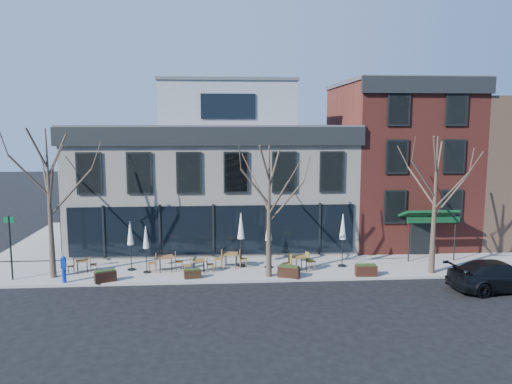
{
  "coord_description": "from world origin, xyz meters",
  "views": [
    {
      "loc": [
        0.43,
        -29.72,
        8.27
      ],
      "look_at": [
        2.74,
        2.0,
        3.93
      ],
      "focal_mm": 35.0,
      "sensor_mm": 36.0,
      "label": 1
    }
  ],
  "objects": [
    {
      "name": "red_brick_building",
      "position": [
        13.0,
        4.98,
        5.64
      ],
      "size": [
        8.2,
        11.78,
        11.18
      ],
      "color": "maroon",
      "rests_on": "ground"
    },
    {
      "name": "planter_1",
      "position": [
        -1.07,
        -3.95,
        0.4
      ],
      "size": [
        0.94,
        0.51,
        0.5
      ],
      "color": "black",
      "rests_on": "sidewalk_front"
    },
    {
      "name": "planter_3",
      "position": [
        8.24,
        -4.2,
        0.47
      ],
      "size": [
        1.17,
        0.51,
        0.64
      ],
      "color": "black",
      "rests_on": "sidewalk_front"
    },
    {
      "name": "sidewalk_front",
      "position": [
        3.25,
        -2.15,
        0.07
      ],
      "size": [
        33.5,
        4.7,
        0.15
      ],
      "primitive_type": "cube",
      "color": "gray",
      "rests_on": "ground"
    },
    {
      "name": "cafe_set_1",
      "position": [
        -2.61,
        -2.54,
        0.68
      ],
      "size": [
        2.0,
        0.86,
        1.04
      ],
      "color": "brown",
      "rests_on": "sidewalk_front"
    },
    {
      "name": "umbrella_2",
      "position": [
        1.6,
        -1.89,
        2.34
      ],
      "size": [
        0.5,
        0.5,
        3.1
      ],
      "color": "black",
      "rests_on": "sidewalk_front"
    },
    {
      "name": "cafe_set_4",
      "position": [
        4.75,
        -3.12,
        0.68
      ],
      "size": [
        2.03,
        1.05,
        1.04
      ],
      "color": "brown",
      "rests_on": "sidewalk_front"
    },
    {
      "name": "tree_mid",
      "position": [
        3.01,
        -3.9,
        3.79
      ],
      "size": [
        3.5,
        3.55,
        7.04
      ],
      "color": "#382B21",
      "rests_on": "sidewalk_front"
    },
    {
      "name": "cafe_set_0",
      "position": [
        -7.19,
        -2.44,
        0.57
      ],
      "size": [
        1.61,
        0.76,
        0.83
      ],
      "color": "brown",
      "rests_on": "sidewalk_front"
    },
    {
      "name": "sign_pole",
      "position": [
        -10.5,
        -3.5,
        2.07
      ],
      "size": [
        0.5,
        0.1,
        3.4
      ],
      "color": "black",
      "rests_on": "sidewalk_front"
    },
    {
      "name": "umbrella_3",
      "position": [
        3.15,
        -2.27,
        2.27
      ],
      "size": [
        0.48,
        0.48,
        3.01
      ],
      "color": "black",
      "rests_on": "sidewalk_front"
    },
    {
      "name": "corner_building",
      "position": [
        0.07,
        5.07,
        4.72
      ],
      "size": [
        18.39,
        10.39,
        11.1
      ],
      "color": "beige",
      "rests_on": "ground"
    },
    {
      "name": "cafe_set_3",
      "position": [
        1.02,
        -2.05,
        0.67
      ],
      "size": [
        1.94,
        0.85,
        1.01
      ],
      "color": "brown",
      "rests_on": "sidewalk_front"
    },
    {
      "name": "planter_0",
      "position": [
        -5.55,
        -4.2,
        0.45
      ],
      "size": [
        1.17,
        0.83,
        0.61
      ],
      "color": "black",
      "rests_on": "sidewalk_front"
    },
    {
      "name": "tree_right",
      "position": [
        12.01,
        -3.9,
        4.02
      ],
      "size": [
        3.72,
        3.77,
        7.48
      ],
      "color": "#382B21",
      "rests_on": "sidewalk_front"
    },
    {
      "name": "parked_sedan",
      "position": [
        14.29,
        -6.55,
        0.75
      ],
      "size": [
        5.39,
        2.74,
        1.5
      ],
      "primitive_type": "imported",
      "rotation": [
        0.0,
        0.0,
        1.7
      ],
      "color": "black",
      "rests_on": "ground"
    },
    {
      "name": "cafe_set_2",
      "position": [
        -0.77,
        -2.96,
        0.6
      ],
      "size": [
        1.7,
        0.74,
        0.88
      ],
      "color": "brown",
      "rests_on": "sidewalk_front"
    },
    {
      "name": "ground",
      "position": [
        0.0,
        0.0,
        0.0
      ],
      "size": [
        120.0,
        120.0,
        0.0
      ],
      "primitive_type": "plane",
      "color": "black",
      "rests_on": "ground"
    },
    {
      "name": "umbrella_1",
      "position": [
        -3.63,
        -2.73,
        2.0
      ],
      "size": [
        0.42,
        0.42,
        2.62
      ],
      "color": "black",
      "rests_on": "sidewalk_front"
    },
    {
      "name": "umbrella_0",
      "position": [
        -4.57,
        -2.18,
        2.11
      ],
      "size": [
        0.44,
        0.44,
        2.78
      ],
      "color": "black",
      "rests_on": "sidewalk_front"
    },
    {
      "name": "planter_2",
      "position": [
        4.05,
        -4.14,
        0.47
      ],
      "size": [
        1.23,
        0.81,
        0.64
      ],
      "color": "black",
      "rests_on": "sidewalk_front"
    },
    {
      "name": "tree_corner",
      "position": [
        -8.49,
        -3.2,
        4.25
      ],
      "size": [
        3.93,
        3.98,
        7.92
      ],
      "color": "#382B21",
      "rests_on": "sidewalk_front"
    },
    {
      "name": "umbrella_4",
      "position": [
        7.39,
        -2.32,
        2.3
      ],
      "size": [
        0.49,
        0.49,
        3.05
      ],
      "color": "black",
      "rests_on": "sidewalk_front"
    },
    {
      "name": "call_box",
      "position": [
        -7.63,
        -4.2,
        0.92
      ],
      "size": [
        0.29,
        0.29,
        1.45
      ],
      "color": "#0D31AF",
      "rests_on": "sidewalk_front"
    },
    {
      "name": "sidewalk_side",
      "position": [
        -11.25,
        6.0,
        0.07
      ],
      "size": [
        4.5,
        12.0,
        0.15
      ],
      "primitive_type": "cube",
      "color": "gray",
      "rests_on": "ground"
    }
  ]
}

